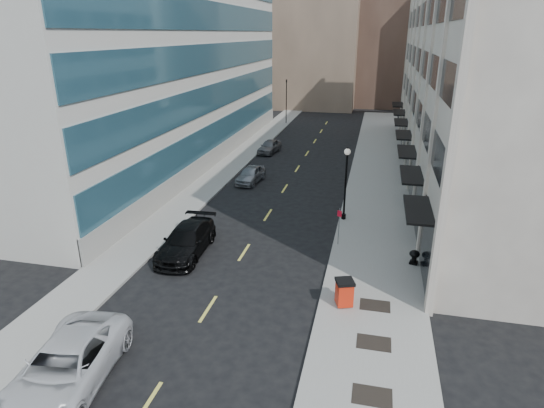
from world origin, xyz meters
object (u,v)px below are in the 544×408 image
at_px(car_black_pickup, 186,241).
at_px(car_white_van, 66,367).
at_px(sign_post, 339,221).
at_px(urn_planter, 414,256).
at_px(car_grey_sedan, 269,146).
at_px(car_silver_sedan, 251,174).
at_px(trash_bin, 344,292).
at_px(lamppost, 346,178).
at_px(traffic_signal, 286,82).

bearing_deg(car_black_pickup, car_white_van, -92.27).
height_order(sign_post, urn_planter, sign_post).
bearing_deg(sign_post, car_white_van, -99.39).
bearing_deg(car_grey_sedan, car_silver_sedan, -77.86).
bearing_deg(car_white_van, urn_planter, 36.47).
height_order(car_grey_sedan, trash_bin, trash_bin).
bearing_deg(car_white_van, car_grey_sedan, 83.86).
bearing_deg(car_silver_sedan, lamppost, -33.17).
bearing_deg(car_grey_sedan, urn_planter, -51.48).
relative_size(car_white_van, car_black_pickup, 1.10).
bearing_deg(car_black_pickup, lamppost, 37.26).
height_order(traffic_signal, car_grey_sedan, traffic_signal).
xyz_separation_m(car_grey_sedan, sign_post, (9.29, -21.36, 0.97)).
distance_m(traffic_signal, sign_post, 39.71).
relative_size(car_grey_sedan, sign_post, 1.73).
bearing_deg(trash_bin, traffic_signal, 85.25).
xyz_separation_m(traffic_signal, car_grey_sedan, (1.51, -16.63, -5.03)).
distance_m(traffic_signal, car_silver_sedan, 27.56).
bearing_deg(car_white_van, car_black_pickup, 82.58).
distance_m(trash_bin, sign_post, 6.58).
height_order(car_black_pickup, car_silver_sedan, car_black_pickup).
xyz_separation_m(traffic_signal, car_black_pickup, (2.30, -40.88, -4.90)).
distance_m(car_black_pickup, sign_post, 9.02).
xyz_separation_m(car_black_pickup, urn_planter, (12.80, 1.38, -0.19)).
bearing_deg(sign_post, lamppost, 112.21).
height_order(car_white_van, lamppost, lamppost).
bearing_deg(urn_planter, traffic_signal, 110.92).
relative_size(car_silver_sedan, urn_planter, 5.21).
relative_size(car_silver_sedan, sign_post, 1.76).
xyz_separation_m(traffic_signal, sign_post, (10.80, -37.99, -4.06)).
height_order(traffic_signal, car_white_van, traffic_signal).
bearing_deg(urn_planter, car_grey_sedan, 120.72).
distance_m(car_white_van, lamppost, 19.99).
relative_size(car_black_pickup, car_grey_sedan, 1.39).
distance_m(sign_post, urn_planter, 4.67).
relative_size(trash_bin, urn_planter, 1.66).
bearing_deg(lamppost, car_silver_sedan, 141.07).
height_order(car_black_pickup, urn_planter, car_black_pickup).
bearing_deg(urn_planter, car_black_pickup, -173.84).
relative_size(car_white_van, sign_post, 2.64).
relative_size(car_black_pickup, lamppost, 1.12).
xyz_separation_m(car_white_van, car_black_pickup, (0.00, 10.93, -0.04)).
xyz_separation_m(car_silver_sedan, car_grey_sedan, (-0.79, 10.37, -0.01)).
relative_size(car_grey_sedan, urn_planter, 5.11).
bearing_deg(urn_planter, trash_bin, -124.72).
distance_m(traffic_signal, trash_bin, 46.22).
bearing_deg(traffic_signal, car_black_pickup, -86.78).
bearing_deg(urn_planter, lamppost, 127.35).
relative_size(car_white_van, car_silver_sedan, 1.50).
xyz_separation_m(lamppost, sign_post, (-0.00, -4.13, -1.44)).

